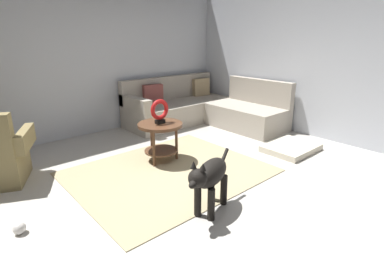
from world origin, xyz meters
TOP-DOWN VIEW (x-y plane):
  - ground_plane at (0.00, 0.00)m, footprint 6.00×6.00m
  - wall_back at (0.00, 2.94)m, footprint 6.00×0.12m
  - wall_right at (2.94, 0.00)m, footprint 0.12×6.00m
  - area_rug at (0.15, 0.70)m, footprint 2.30×1.90m
  - sectional_couch at (1.99, 2.02)m, footprint 2.20×2.25m
  - side_table at (0.29, 1.07)m, footprint 0.60×0.60m
  - torus_sculpture at (0.29, 1.07)m, footprint 0.28×0.08m
  - dog_bed_mat at (1.98, 0.08)m, footprint 0.80×0.60m
  - dog at (-0.09, -0.27)m, footprint 0.81×0.39m
  - dog_toy_ball at (-1.57, 0.58)m, footprint 0.11×0.11m

SIDE VIEW (x-z plane):
  - ground_plane at x=0.00m, z-range -0.10..0.00m
  - area_rug at x=0.15m, z-range 0.00..0.01m
  - dog_bed_mat at x=1.98m, z-range 0.00..0.09m
  - dog_toy_ball at x=-1.57m, z-range 0.00..0.11m
  - sectional_couch at x=1.99m, z-range -0.15..0.73m
  - dog at x=-0.09m, z-range 0.06..0.69m
  - side_table at x=0.29m, z-range 0.15..0.69m
  - torus_sculpture at x=0.29m, z-range 0.55..0.87m
  - wall_back at x=0.00m, z-range 0.00..2.70m
  - wall_right at x=2.94m, z-range 0.00..2.70m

